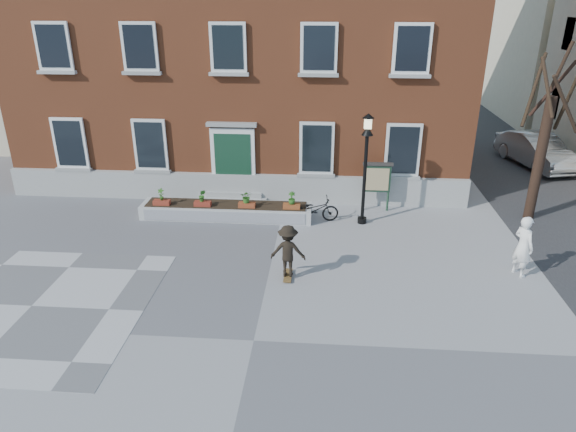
# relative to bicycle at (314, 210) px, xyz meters

# --- Properties ---
(ground) EXTENTS (100.00, 100.00, 0.00)m
(ground) POSITION_rel_bicycle_xyz_m (-1.21, -7.08, -0.46)
(ground) COLOR gray
(ground) RESTS_ON ground
(checker_patch) EXTENTS (6.00, 6.00, 0.01)m
(checker_patch) POSITION_rel_bicycle_xyz_m (-7.21, -6.08, -0.45)
(checker_patch) COLOR #5D5D5F
(checker_patch) RESTS_ON ground
(bicycle) EXTENTS (1.81, 0.89, 0.91)m
(bicycle) POSITION_rel_bicycle_xyz_m (0.00, 0.00, 0.00)
(bicycle) COLOR black
(bicycle) RESTS_ON ground
(parked_car) EXTENTS (2.74, 4.97, 1.55)m
(parked_car) POSITION_rel_bicycle_xyz_m (10.26, 7.38, 0.32)
(parked_car) COLOR #A5A7AA
(parked_car) RESTS_ON ground
(bystander) EXTENTS (0.68, 0.79, 1.82)m
(bystander) POSITION_rel_bicycle_xyz_m (6.03, -3.37, 0.46)
(bystander) COLOR white
(bystander) RESTS_ON ground
(brick_building) EXTENTS (18.40, 10.85, 12.60)m
(brick_building) POSITION_rel_bicycle_xyz_m (-3.21, 6.90, 5.85)
(brick_building) COLOR #994A29
(brick_building) RESTS_ON ground
(planter_assembly) EXTENTS (6.20, 1.12, 1.15)m
(planter_assembly) POSITION_rel_bicycle_xyz_m (-3.20, 0.10, -0.15)
(planter_assembly) COLOR beige
(planter_assembly) RESTS_ON ground
(bare_tree) EXTENTS (1.83, 1.83, 6.16)m
(bare_tree) POSITION_rel_bicycle_xyz_m (7.80, 0.93, 2.34)
(bare_tree) COLOR black
(bare_tree) RESTS_ON ground
(lamp_post) EXTENTS (0.40, 0.40, 3.93)m
(lamp_post) POSITION_rel_bicycle_xyz_m (1.70, 0.00, 2.08)
(lamp_post) COLOR black
(lamp_post) RESTS_ON ground
(notice_board) EXTENTS (1.10, 0.16, 1.87)m
(notice_board) POSITION_rel_bicycle_xyz_m (2.26, 1.22, 0.81)
(notice_board) COLOR #172F1E
(notice_board) RESTS_ON ground
(skateboarder) EXTENTS (1.02, 0.78, 1.62)m
(skateboarder) POSITION_rel_bicycle_xyz_m (-0.63, -4.06, 0.39)
(skateboarder) COLOR brown
(skateboarder) RESTS_ON ground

